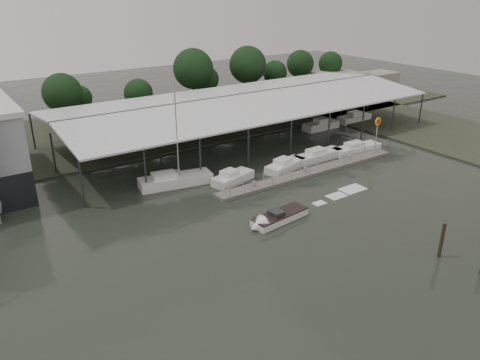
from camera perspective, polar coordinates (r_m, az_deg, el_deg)
ground at (r=44.83m, az=3.08°, el=-7.18°), size 200.00×200.00×0.00m
land_strip_far at (r=79.66m, az=-15.65°, el=5.64°), size 140.00×30.00×0.30m
land_strip_east at (r=83.06m, az=24.14°, el=5.16°), size 20.00×60.00×0.30m
covered_boat_shed at (r=73.34m, az=0.44°, el=9.93°), size 58.24×24.00×6.96m
floating_dock at (r=60.47m, az=8.65°, el=0.97°), size 28.00×2.00×1.40m
shell_fuel_sign at (r=67.71m, az=16.38°, el=6.00°), size 1.10×0.18×5.55m
distant_commercial_buildings at (r=113.93m, az=13.36°, el=11.73°), size 22.00×8.00×4.00m
white_sailboat at (r=56.67m, az=-7.99°, el=-0.01°), size 9.05×4.14×13.46m
speedboat_underway at (r=47.71m, az=4.35°, el=-4.73°), size 18.14×3.98×2.00m
moored_cruiser_0 at (r=56.96m, az=-0.93°, el=0.29°), size 5.94×3.50×1.70m
moored_cruiser_1 at (r=61.13m, az=5.55°, el=1.78°), size 6.70×3.69×1.70m
moored_cruiser_2 at (r=65.35m, az=9.50°, el=2.97°), size 7.78×2.48×1.70m
moored_cruiser_3 at (r=69.24m, az=13.96°, el=3.73°), size 7.84×2.76×1.70m
horizon_tree_line at (r=94.18m, az=-2.66°, el=12.93°), size 67.18×9.56×11.48m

